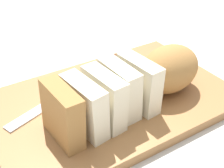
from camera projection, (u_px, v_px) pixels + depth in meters
The scene contains 6 objects.
ground_plane at pixel (112, 105), 0.59m from camera, with size 3.00×3.00×0.00m, color beige.
cutting_board at pixel (112, 101), 0.59m from camera, with size 0.45×0.29×0.02m, color #9E6B3D.
bread_loaf at pixel (136, 84), 0.54m from camera, with size 0.31×0.11×0.09m.
bread_knife at pixel (94, 73), 0.64m from camera, with size 0.29×0.11×0.02m.
crumb_near_knife at pixel (120, 79), 0.63m from camera, with size 0.01×0.01×0.01m, color tan.
crumb_near_loaf at pixel (136, 108), 0.55m from camera, with size 0.01×0.01×0.01m, color tan.
Camera 1 is at (0.26, 0.39, 0.36)m, focal length 49.04 mm.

